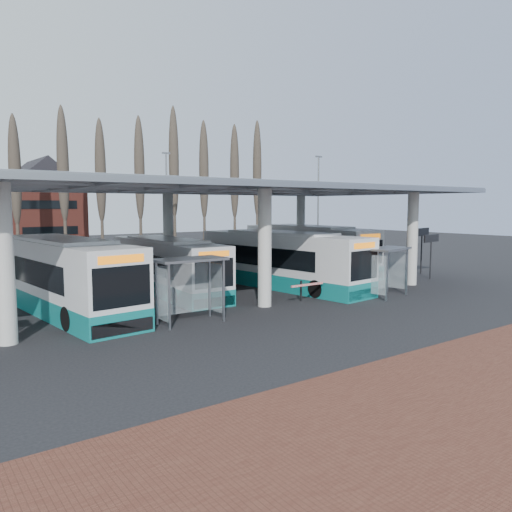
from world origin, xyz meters
TOP-DOWN VIEW (x-y plane):
  - ground at (0.00, 0.00)m, footprint 140.00×140.00m
  - station_canopy at (0.00, 8.00)m, footprint 32.00×16.00m
  - poplar_row at (0.00, 33.00)m, footprint 45.10×1.10m
  - lamp_post_b at (6.00, 26.00)m, footprint 0.80×0.16m
  - lamp_post_c at (20.00, 20.00)m, footprint 0.80×0.16m
  - bus_0 at (-8.77, 7.47)m, footprint 4.03×13.23m
  - bus_1 at (-2.22, 9.33)m, footprint 2.92×11.76m
  - bus_2 at (4.54, 6.90)m, footprint 4.09×12.94m
  - bus_3 at (10.97, 11.56)m, footprint 3.08×13.08m
  - shelter_1 at (-4.85, 1.62)m, footprint 3.10×1.55m
  - shelter_2 at (7.23, 0.74)m, footprint 3.27×2.16m
  - info_sign_0 at (15.27, 3.34)m, footprint 2.10×0.46m
  - info_sign_1 at (17.00, 5.35)m, footprint 2.30×0.66m
  - barrier at (2.47, 2.11)m, footprint 2.21×0.60m

SIDE VIEW (x-z plane):
  - ground at x=0.00m, z-range 0.00..0.00m
  - barrier at x=2.47m, z-range 0.30..1.41m
  - bus_1 at x=-2.22m, z-range -0.09..3.15m
  - bus_2 at x=4.54m, z-range -0.10..3.43m
  - bus_3 at x=10.97m, z-range -0.10..3.51m
  - bus_0 at x=-8.77m, z-range -0.10..3.51m
  - shelter_2 at x=7.23m, z-range 0.63..3.42m
  - shelter_1 at x=-4.85m, z-range 0.65..3.53m
  - info_sign_0 at x=15.27m, z-range 1.06..4.20m
  - info_sign_1 at x=17.00m, z-range 1.18..4.65m
  - lamp_post_b at x=6.00m, z-range 0.25..10.42m
  - lamp_post_c at x=20.00m, z-range 0.25..10.42m
  - station_canopy at x=0.00m, z-range 2.51..8.85m
  - poplar_row at x=0.00m, z-range 1.53..16.03m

